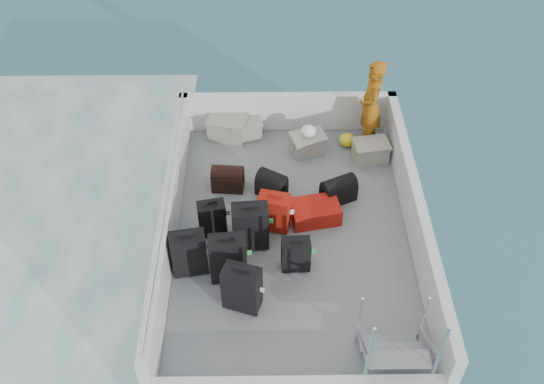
{
  "coord_description": "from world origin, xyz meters",
  "views": [
    {
      "loc": [
        -0.36,
        -5.82,
        7.19
      ],
      "look_at": [
        -0.29,
        0.46,
        1.0
      ],
      "focal_mm": 40.0,
      "sensor_mm": 36.0,
      "label": 1
    }
  ],
  "objects_px": {
    "suitcase_8": "(315,212)",
    "crate_2": "(308,144)",
    "passenger": "(370,106)",
    "crate_0": "(228,128)",
    "suitcase_2": "(212,218)",
    "suitcase_3": "(242,289)",
    "suitcase_4": "(250,227)",
    "suitcase_5": "(274,212)",
    "suitcase_0": "(228,259)",
    "suitcase_1": "(189,254)",
    "crate_3": "(370,152)",
    "crate_1": "(245,129)",
    "suitcase_6": "(296,255)"
  },
  "relations": [
    {
      "from": "suitcase_3",
      "to": "suitcase_8",
      "type": "height_order",
      "value": "suitcase_3"
    },
    {
      "from": "passenger",
      "to": "suitcase_2",
      "type": "bearing_deg",
      "value": -51.32
    },
    {
      "from": "suitcase_8",
      "to": "crate_2",
      "type": "height_order",
      "value": "crate_2"
    },
    {
      "from": "crate_3",
      "to": "passenger",
      "type": "relative_size",
      "value": 0.34
    },
    {
      "from": "suitcase_5",
      "to": "suitcase_0",
      "type": "bearing_deg",
      "value": -110.92
    },
    {
      "from": "suitcase_2",
      "to": "crate_3",
      "type": "height_order",
      "value": "suitcase_2"
    },
    {
      "from": "suitcase_4",
      "to": "suitcase_6",
      "type": "relative_size",
      "value": 1.36
    },
    {
      "from": "suitcase_1",
      "to": "suitcase_5",
      "type": "xyz_separation_m",
      "value": [
        1.14,
        0.78,
        -0.04
      ]
    },
    {
      "from": "passenger",
      "to": "crate_2",
      "type": "bearing_deg",
      "value": -79.02
    },
    {
      "from": "suitcase_2",
      "to": "crate_2",
      "type": "xyz_separation_m",
      "value": [
        1.46,
        1.76,
        -0.12
      ]
    },
    {
      "from": "suitcase_5",
      "to": "crate_3",
      "type": "distance_m",
      "value": 2.17
    },
    {
      "from": "crate_2",
      "to": "passenger",
      "type": "xyz_separation_m",
      "value": [
        0.98,
        0.19,
        0.63
      ]
    },
    {
      "from": "crate_0",
      "to": "suitcase_3",
      "type": "bearing_deg",
      "value": -84.57
    },
    {
      "from": "suitcase_3",
      "to": "suitcase_8",
      "type": "bearing_deg",
      "value": 74.61
    },
    {
      "from": "crate_0",
      "to": "crate_2",
      "type": "relative_size",
      "value": 1.16
    },
    {
      "from": "crate_0",
      "to": "suitcase_1",
      "type": "bearing_deg",
      "value": -97.72
    },
    {
      "from": "suitcase_1",
      "to": "suitcase_5",
      "type": "relative_size",
      "value": 1.13
    },
    {
      "from": "suitcase_4",
      "to": "crate_0",
      "type": "bearing_deg",
      "value": 95.7
    },
    {
      "from": "suitcase_2",
      "to": "suitcase_3",
      "type": "distance_m",
      "value": 1.36
    },
    {
      "from": "suitcase_1",
      "to": "crate_3",
      "type": "bearing_deg",
      "value": 29.79
    },
    {
      "from": "suitcase_8",
      "to": "passenger",
      "type": "distance_m",
      "value": 2.06
    },
    {
      "from": "crate_0",
      "to": "crate_3",
      "type": "height_order",
      "value": "crate_0"
    },
    {
      "from": "suitcase_4",
      "to": "suitcase_8",
      "type": "distance_m",
      "value": 1.08
    },
    {
      "from": "suitcase_1",
      "to": "suitcase_2",
      "type": "relative_size",
      "value": 1.24
    },
    {
      "from": "suitcase_6",
      "to": "suitcase_5",
      "type": "bearing_deg",
      "value": 107.57
    },
    {
      "from": "suitcase_0",
      "to": "passenger",
      "type": "height_order",
      "value": "passenger"
    },
    {
      "from": "suitcase_6",
      "to": "suitcase_8",
      "type": "distance_m",
      "value": 0.98
    },
    {
      "from": "suitcase_0",
      "to": "suitcase_6",
      "type": "distance_m",
      "value": 0.92
    },
    {
      "from": "suitcase_0",
      "to": "passenger",
      "type": "xyz_separation_m",
      "value": [
        2.18,
        2.77,
        0.41
      ]
    },
    {
      "from": "suitcase_1",
      "to": "suitcase_3",
      "type": "height_order",
      "value": "suitcase_3"
    },
    {
      "from": "suitcase_2",
      "to": "crate_0",
      "type": "bearing_deg",
      "value": 75.33
    },
    {
      "from": "suitcase_3",
      "to": "suitcase_4",
      "type": "xyz_separation_m",
      "value": [
        0.09,
        1.04,
        0.01
      ]
    },
    {
      "from": "suitcase_2",
      "to": "passenger",
      "type": "bearing_deg",
      "value": 27.43
    },
    {
      "from": "suitcase_3",
      "to": "suitcase_5",
      "type": "distance_m",
      "value": 1.43
    },
    {
      "from": "crate_1",
      "to": "crate_3",
      "type": "xyz_separation_m",
      "value": [
        2.04,
        -0.61,
        0.0
      ]
    },
    {
      "from": "passenger",
      "to": "crate_0",
      "type": "bearing_deg",
      "value": -95.18
    },
    {
      "from": "suitcase_5",
      "to": "crate_2",
      "type": "height_order",
      "value": "suitcase_5"
    },
    {
      "from": "suitcase_3",
      "to": "suitcase_5",
      "type": "relative_size",
      "value": 1.15
    },
    {
      "from": "suitcase_3",
      "to": "crate_1",
      "type": "distance_m",
      "value": 3.45
    },
    {
      "from": "suitcase_2",
      "to": "crate_2",
      "type": "relative_size",
      "value": 1.09
    },
    {
      "from": "suitcase_8",
      "to": "crate_0",
      "type": "xyz_separation_m",
      "value": [
        -1.36,
        1.92,
        0.04
      ]
    },
    {
      "from": "crate_2",
      "to": "crate_3",
      "type": "relative_size",
      "value": 0.98
    },
    {
      "from": "suitcase_3",
      "to": "crate_3",
      "type": "relative_size",
      "value": 1.34
    },
    {
      "from": "suitcase_5",
      "to": "suitcase_8",
      "type": "xyz_separation_m",
      "value": [
        0.61,
        0.17,
        -0.17
      ]
    },
    {
      "from": "crate_1",
      "to": "suitcase_4",
      "type": "bearing_deg",
      "value": -86.92
    },
    {
      "from": "suitcase_3",
      "to": "suitcase_5",
      "type": "bearing_deg",
      "value": 91.32
    },
    {
      "from": "crate_3",
      "to": "suitcase_3",
      "type": "bearing_deg",
      "value": -125.28
    },
    {
      "from": "suitcase_0",
      "to": "passenger",
      "type": "distance_m",
      "value": 3.54
    },
    {
      "from": "suitcase_4",
      "to": "suitcase_5",
      "type": "xyz_separation_m",
      "value": [
        0.33,
        0.32,
        -0.06
      ]
    },
    {
      "from": "suitcase_3",
      "to": "passenger",
      "type": "relative_size",
      "value": 0.45
    }
  ]
}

